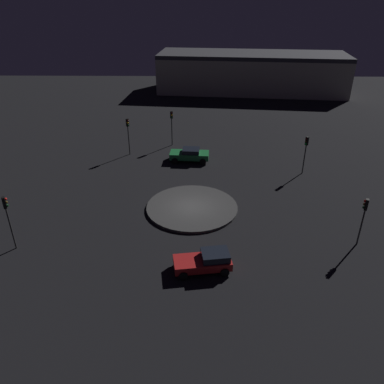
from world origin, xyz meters
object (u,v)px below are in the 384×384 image
at_px(car_green, 190,154).
at_px(store_building, 251,72).
at_px(car_red, 205,261).
at_px(traffic_light_northeast, 128,129).
at_px(traffic_light_east, 172,121).
at_px(traffic_light_south, 364,213).
at_px(traffic_light_southeast, 306,148).
at_px(traffic_light_northwest, 7,213).

xyz_separation_m(car_green, store_building, (33.81, -11.02, 2.73)).
distance_m(car_red, store_building, 54.00).
relative_size(traffic_light_northeast, traffic_light_east, 1.00).
bearing_deg(traffic_light_south, store_building, -65.19).
relative_size(car_red, store_building, 0.12).
bearing_deg(car_red, traffic_light_east, -89.49).
relative_size(car_red, traffic_light_east, 0.96).
xyz_separation_m(car_green, traffic_light_south, (-16.05, -13.38, 2.09)).
bearing_deg(store_building, traffic_light_southeast, 97.61).
distance_m(traffic_light_east, traffic_light_northwest, 24.36).
xyz_separation_m(car_green, traffic_light_east, (4.93, 2.33, 2.34)).
distance_m(car_green, traffic_light_east, 5.93).
relative_size(traffic_light_east, store_building, 0.12).
bearing_deg(car_green, traffic_light_south, -46.60).
distance_m(traffic_light_east, store_building, 31.82).
distance_m(car_red, traffic_light_northeast, 22.96).
height_order(traffic_light_south, traffic_light_southeast, traffic_light_southeast).
bearing_deg(car_green, traffic_light_northwest, -123.91).
height_order(traffic_light_northeast, traffic_light_south, traffic_light_northeast).
xyz_separation_m(car_red, traffic_light_east, (24.20, 3.83, 2.37)).
height_order(car_red, store_building, store_building).
height_order(traffic_light_south, traffic_light_northwest, traffic_light_northwest).
bearing_deg(traffic_light_southeast, traffic_light_south, 62.32).
bearing_deg(traffic_light_east, store_building, 145.27).
bearing_deg(traffic_light_south, car_green, -28.09).
bearing_deg(car_red, traffic_light_southeast, -132.13).
xyz_separation_m(traffic_light_east, traffic_light_northwest, (-21.89, 10.69, 0.06)).
relative_size(traffic_light_south, traffic_light_northwest, 0.90).
bearing_deg(traffic_light_east, car_red, -0.94).
height_order(traffic_light_east, store_building, store_building).
bearing_deg(traffic_light_northwest, traffic_light_south, -22.68).
bearing_deg(traffic_light_northeast, traffic_light_south, 17.81).
distance_m(car_green, store_building, 35.67).
bearing_deg(traffic_light_northwest, car_green, 27.85).
distance_m(traffic_light_northeast, traffic_light_east, 5.80).
distance_m(traffic_light_south, traffic_light_northwest, 26.41).
height_order(car_green, car_red, car_green).
bearing_deg(traffic_light_east, traffic_light_northeast, -67.66).
height_order(traffic_light_east, traffic_light_northwest, traffic_light_northwest).
xyz_separation_m(car_red, traffic_light_south, (3.22, -11.88, 2.13)).
relative_size(traffic_light_northeast, traffic_light_south, 1.09).
height_order(traffic_light_south, traffic_light_east, traffic_light_east).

